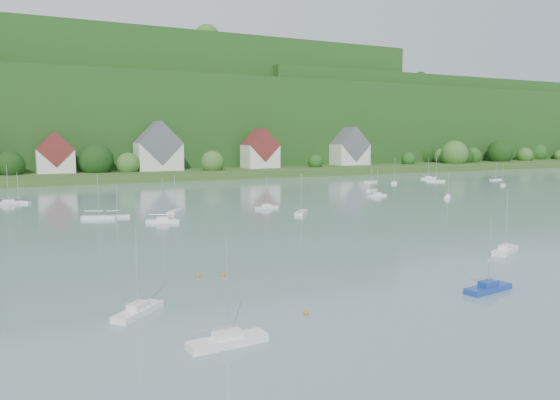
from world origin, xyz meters
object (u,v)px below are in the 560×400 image
Objects in this scene: near_sailboat_6 at (138,310)px; near_sailboat_1 at (488,287)px; near_sailboat_3 at (505,250)px; near_sailboat_0 at (228,340)px.

near_sailboat_1 is at bearing -56.93° from near_sailboat_6.
near_sailboat_3 reaches higher than near_sailboat_6.
near_sailboat_3 is (16.08, 12.00, 0.02)m from near_sailboat_1.
near_sailboat_1 is 33.32m from near_sailboat_6.
near_sailboat_3 is (44.01, 13.70, 0.01)m from near_sailboat_0.
near_sailboat_0 reaches higher than near_sailboat_1.
near_sailboat_3 is at bearing 13.88° from near_sailboat_0.
near_sailboat_1 is (27.93, 1.69, -0.01)m from near_sailboat_0.
near_sailboat_3 is 48.52m from near_sailboat_6.
near_sailboat_0 is at bearing 175.95° from near_sailboat_1.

